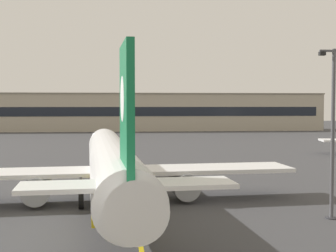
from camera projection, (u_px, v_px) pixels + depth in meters
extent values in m
cube|color=yellow|center=(129.00, 176.00, 55.03)|extent=(2.91, 179.99, 0.01)
cylinder|color=white|center=(112.00, 162.00, 40.12)|extent=(6.50, 36.18, 3.80)
cone|color=white|center=(104.00, 143.00, 59.12)|extent=(3.80, 2.86, 3.61)
cone|color=white|center=(134.00, 206.00, 21.00)|extent=(3.05, 3.01, 2.85)
cube|color=gold|center=(112.00, 174.00, 40.17)|extent=(6.21, 33.31, 0.44)
cube|color=black|center=(105.00, 139.00, 57.22)|extent=(2.92, 1.31, 0.60)
cube|color=white|center=(112.00, 171.00, 40.75)|extent=(32.27, 7.20, 0.36)
cylinder|color=gray|center=(37.00, 189.00, 38.78)|extent=(2.56, 3.76, 2.30)
cylinder|color=black|center=(40.00, 185.00, 40.60)|extent=(1.96, 0.33, 1.95)
cylinder|color=gray|center=(184.00, 185.00, 40.86)|extent=(2.56, 3.76, 2.30)
cylinder|color=black|center=(180.00, 181.00, 42.69)|extent=(1.96, 0.33, 1.95)
cube|color=#147042|center=(127.00, 113.00, 24.34)|extent=(0.76, 4.82, 7.20)
cylinder|color=white|center=(126.00, 99.00, 24.60)|extent=(0.62, 2.43, 2.40)
cube|color=white|center=(128.00, 185.00, 23.93)|extent=(11.18, 3.62, 0.24)
cylinder|color=#4C4C51|center=(106.00, 164.00, 54.49)|extent=(0.24, 0.24, 1.60)
cylinder|color=black|center=(106.00, 173.00, 54.54)|extent=(0.47, 0.93, 0.90)
cylinder|color=#4C4C51|center=(81.00, 187.00, 37.79)|extent=(0.24, 0.24, 1.60)
cylinder|color=black|center=(81.00, 201.00, 37.85)|extent=(0.50, 1.33, 1.30)
cylinder|color=#4C4C51|center=(145.00, 185.00, 38.67)|extent=(0.24, 0.24, 1.60)
cylinder|color=black|center=(145.00, 199.00, 38.72)|extent=(0.50, 1.33, 1.30)
cylinder|color=#515156|center=(333.00, 134.00, 34.39)|extent=(0.28, 0.28, 12.51)
cylinder|color=#333338|center=(331.00, 218.00, 34.69)|extent=(0.90, 0.90, 0.10)
cube|color=#515156|center=(334.00, 51.00, 34.10)|extent=(2.20, 0.16, 0.16)
cube|color=black|center=(322.00, 54.00, 34.03)|extent=(0.44, 0.36, 0.28)
cone|color=orange|center=(134.00, 172.00, 56.73)|extent=(0.36, 0.36, 0.55)
cylinder|color=white|center=(134.00, 171.00, 56.73)|extent=(0.23, 0.23, 0.07)
cube|color=orange|center=(134.00, 174.00, 56.74)|extent=(0.44, 0.44, 0.03)
cube|color=#B2A893|center=(120.00, 113.00, 147.53)|extent=(128.08, 12.00, 11.43)
cube|color=black|center=(120.00, 112.00, 141.49)|extent=(122.95, 0.12, 2.80)
cube|color=gray|center=(120.00, 94.00, 147.25)|extent=(128.48, 12.40, 0.40)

